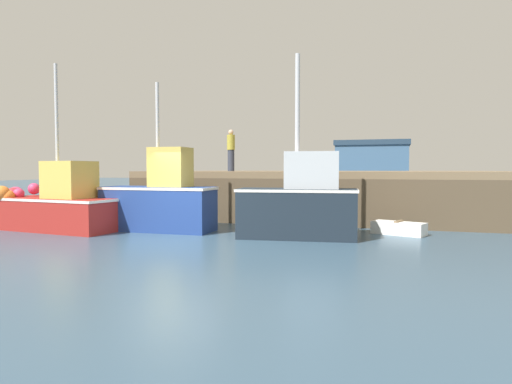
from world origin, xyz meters
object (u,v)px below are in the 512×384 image
Objects in this scene: fishing_boat_mid at (300,204)px; dockworker at (231,150)px; fishing_boat_near_right at (160,201)px; fishing_boat_near_left at (58,205)px; rowboat at (399,228)px.

dockworker is (-4.24, 5.84, 1.80)m from fishing_boat_mid.
fishing_boat_near_right is 0.90× the size of fishing_boat_mid.
fishing_boat_near_left reaches higher than rowboat.
fishing_boat_near_left is at bearing -119.05° from dockworker.
dockworker reaches higher than rowboat.
fishing_boat_mid is at bearing -54.02° from dockworker.
fishing_boat_near_right is 4.61m from fishing_boat_mid.
fishing_boat_near_left reaches higher than dockworker.
fishing_boat_mid is (7.83, 0.62, 0.18)m from fishing_boat_near_left.
fishing_boat_mid is 3.25m from rowboat.
rowboat is (10.55, 2.21, -0.62)m from fishing_boat_near_left.
fishing_boat_mid is at bearing -3.24° from fishing_boat_near_right.
fishing_boat_near_left reaches higher than fishing_boat_mid.
fishing_boat_near_left is 2.99× the size of dockworker.
fishing_boat_near_right is at bearing -169.74° from rowboat.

